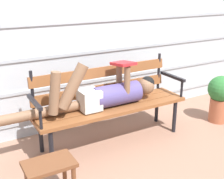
{
  "coord_description": "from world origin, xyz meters",
  "views": [
    {
      "loc": [
        -1.45,
        -2.45,
        1.62
      ],
      "look_at": [
        0.0,
        0.09,
        0.6
      ],
      "focal_mm": 47.57,
      "sensor_mm": 36.0,
      "label": 1
    }
  ],
  "objects": [
    {
      "name": "reclining_person",
      "position": [
        -0.09,
        0.09,
        0.57
      ],
      "size": [
        1.69,
        0.26,
        0.53
      ],
      "color": "#514784"
    },
    {
      "name": "potted_plant",
      "position": [
        1.42,
        -0.13,
        0.34
      ],
      "size": [
        0.32,
        0.32,
        0.59
      ],
      "color": "#AD5B3D",
      "rests_on": "ground"
    },
    {
      "name": "ground_plane",
      "position": [
        0.0,
        0.0,
        0.0
      ],
      "size": [
        12.0,
        12.0,
        0.0
      ],
      "primitive_type": "plane",
      "color": "#936B56"
    },
    {
      "name": "footstool",
      "position": [
        -0.9,
        -0.53,
        0.28
      ],
      "size": [
        0.39,
        0.26,
        0.36
      ],
      "color": "brown",
      "rests_on": "ground"
    },
    {
      "name": "house_siding",
      "position": [
        0.0,
        0.68,
        1.25
      ],
      "size": [
        5.34,
        0.08,
        2.5
      ],
      "color": "#B2BCC6",
      "rests_on": "ground"
    },
    {
      "name": "park_bench",
      "position": [
        0.0,
        0.15,
        0.47
      ],
      "size": [
        1.68,
        0.44,
        0.86
      ],
      "color": "brown",
      "rests_on": "ground"
    }
  ]
}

